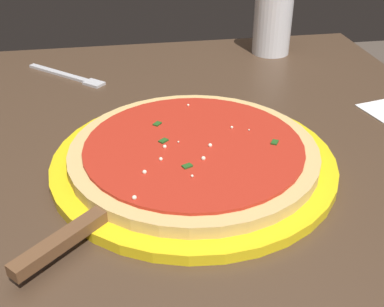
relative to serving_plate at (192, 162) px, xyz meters
name	(u,v)px	position (x,y,z in m)	size (l,w,h in m)	color
restaurant_table	(188,223)	(0.00, 0.05, -0.15)	(0.89, 0.95, 0.75)	black
serving_plate	(192,162)	(0.00, 0.00, 0.00)	(0.38, 0.38, 0.01)	yellow
pizza	(192,151)	(0.00, 0.00, 0.02)	(0.33, 0.33, 0.02)	#DBB26B
pizza_server	(95,220)	(-0.13, -0.12, 0.01)	(0.19, 0.18, 0.01)	silver
cup_tall_drink	(272,24)	(0.24, 0.42, 0.05)	(0.08, 0.08, 0.12)	silver
fork	(69,76)	(-0.18, 0.35, 0.00)	(0.15, 0.14, 0.00)	silver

